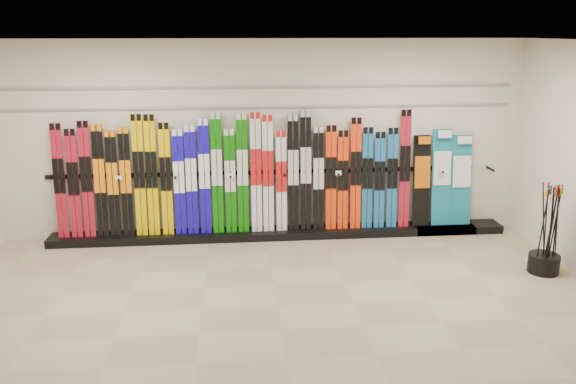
{
  "coord_description": "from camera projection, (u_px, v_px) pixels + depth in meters",
  "views": [
    {
      "loc": [
        -0.44,
        -5.94,
        3.12
      ],
      "look_at": [
        0.21,
        1.0,
        1.1
      ],
      "focal_mm": 35.0,
      "sensor_mm": 36.0,
      "label": 1
    }
  ],
  "objects": [
    {
      "name": "floor",
      "position": [
        278.0,
        306.0,
        6.59
      ],
      "size": [
        8.0,
        8.0,
        0.0
      ],
      "primitive_type": "plane",
      "color": "#9E876D",
      "rests_on": "ground"
    },
    {
      "name": "back_wall",
      "position": [
        265.0,
        140.0,
        8.56
      ],
      "size": [
        8.0,
        0.0,
        8.0
      ],
      "primitive_type": "plane",
      "rotation": [
        1.57,
        0.0,
        0.0
      ],
      "color": "beige",
      "rests_on": "floor"
    },
    {
      "name": "ceiling",
      "position": [
        277.0,
        42.0,
        5.75
      ],
      "size": [
        8.0,
        8.0,
        0.0
      ],
      "primitive_type": "plane",
      "rotation": [
        3.14,
        0.0,
        0.0
      ],
      "color": "silver",
      "rests_on": "back_wall"
    },
    {
      "name": "ski_rack_base",
      "position": [
        281.0,
        233.0,
        8.77
      ],
      "size": [
        8.0,
        0.4,
        0.12
      ],
      "primitive_type": "cube",
      "color": "black",
      "rests_on": "floor"
    },
    {
      "name": "skis",
      "position": [
        236.0,
        178.0,
        8.49
      ],
      "size": [
        5.38,
        0.19,
        1.84
      ],
      "color": "maroon",
      "rests_on": "ski_rack_base"
    },
    {
      "name": "snowboards",
      "position": [
        442.0,
        179.0,
        8.85
      ],
      "size": [
        0.94,
        0.23,
        1.52
      ],
      "color": "black",
      "rests_on": "ski_rack_base"
    },
    {
      "name": "pole_bin",
      "position": [
        544.0,
        263.0,
        7.47
      ],
      "size": [
        0.4,
        0.4,
        0.25
      ],
      "primitive_type": "cylinder",
      "color": "black",
      "rests_on": "floor"
    },
    {
      "name": "ski_poles",
      "position": [
        550.0,
        229.0,
        7.33
      ],
      "size": [
        0.33,
        0.35,
        1.18
      ],
      "color": "black",
      "rests_on": "pole_bin"
    },
    {
      "name": "slatwall_rail_0",
      "position": [
        265.0,
        107.0,
        8.4
      ],
      "size": [
        7.6,
        0.02,
        0.03
      ],
      "primitive_type": "cube",
      "color": "gray",
      "rests_on": "back_wall"
    },
    {
      "name": "slatwall_rail_1",
      "position": [
        265.0,
        87.0,
        8.32
      ],
      "size": [
        7.6,
        0.02,
        0.03
      ],
      "primitive_type": "cube",
      "color": "gray",
      "rests_on": "back_wall"
    }
  ]
}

